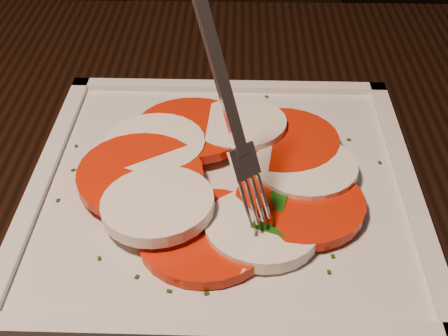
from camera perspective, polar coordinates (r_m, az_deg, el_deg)
table at (r=0.59m, az=-3.71°, el=-9.90°), size 1.21×0.82×0.75m
chair at (r=1.18m, az=2.91°, el=10.06°), size 0.53×0.53×0.93m
plate at (r=0.51m, az=0.00°, el=-1.99°), size 0.32×0.32×0.01m
caprese_salad at (r=0.50m, az=-0.00°, el=-0.47°), size 0.26×0.25×0.03m
fork at (r=0.42m, az=-0.74°, el=7.28°), size 0.08×0.09×0.17m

